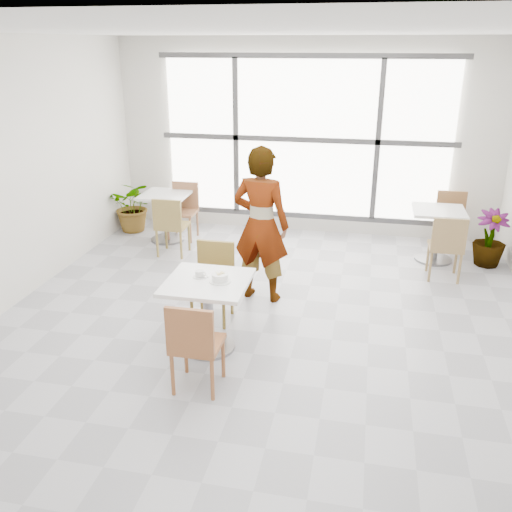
% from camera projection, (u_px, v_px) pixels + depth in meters
% --- Properties ---
extents(floor, '(7.00, 7.00, 0.00)m').
position_uv_depth(floor, '(262.00, 333.00, 5.84)').
color(floor, '#9E9EA5').
rests_on(floor, ground).
extents(ceiling, '(7.00, 7.00, 0.00)m').
position_uv_depth(ceiling, '(263.00, 30.00, 4.74)').
color(ceiling, white).
rests_on(ceiling, ground).
extents(wall_back, '(6.00, 0.00, 6.00)m').
position_uv_depth(wall_back, '(306.00, 139.00, 8.48)').
color(wall_back, silver).
rests_on(wall_back, ground).
extents(wall_front, '(6.00, 0.00, 6.00)m').
position_uv_depth(wall_front, '(87.00, 433.00, 2.10)').
color(wall_front, silver).
rests_on(wall_front, ground).
extents(window, '(4.60, 0.07, 2.52)m').
position_uv_depth(window, '(305.00, 139.00, 8.42)').
color(window, white).
rests_on(window, ground).
extents(main_table, '(0.80, 0.80, 0.75)m').
position_uv_depth(main_table, '(208.00, 302.00, 5.36)').
color(main_table, white).
rests_on(main_table, ground).
extents(chair_near, '(0.42, 0.42, 0.87)m').
position_uv_depth(chair_near, '(194.00, 342.00, 4.69)').
color(chair_near, '#985A33').
rests_on(chair_near, ground).
extents(chair_far, '(0.42, 0.42, 0.87)m').
position_uv_depth(chair_far, '(214.00, 276.00, 6.01)').
color(chair_far, olive).
rests_on(chair_far, ground).
extents(oatmeal_bowl, '(0.21, 0.21, 0.09)m').
position_uv_depth(oatmeal_bowl, '(220.00, 277.00, 5.24)').
color(oatmeal_bowl, white).
rests_on(oatmeal_bowl, main_table).
extents(coffee_cup, '(0.16, 0.13, 0.07)m').
position_uv_depth(coffee_cup, '(200.00, 274.00, 5.34)').
color(coffee_cup, silver).
rests_on(coffee_cup, main_table).
extents(person, '(0.74, 0.55, 1.85)m').
position_uv_depth(person, '(261.00, 225.00, 6.32)').
color(person, black).
rests_on(person, ground).
extents(bg_table_left, '(0.70, 0.70, 0.75)m').
position_uv_depth(bg_table_left, '(166.00, 210.00, 8.39)').
color(bg_table_left, silver).
rests_on(bg_table_left, ground).
extents(bg_table_right, '(0.70, 0.70, 0.75)m').
position_uv_depth(bg_table_right, '(437.00, 228.00, 7.61)').
color(bg_table_right, silver).
rests_on(bg_table_right, ground).
extents(bg_chair_left_near, '(0.42, 0.42, 0.87)m').
position_uv_depth(bg_chair_left_near, '(170.00, 223.00, 7.76)').
color(bg_chair_left_near, olive).
rests_on(bg_chair_left_near, ground).
extents(bg_chair_left_far, '(0.42, 0.42, 0.87)m').
position_uv_depth(bg_chair_left_far, '(184.00, 207.00, 8.53)').
color(bg_chair_left_far, '#905F3F').
rests_on(bg_chair_left_far, ground).
extents(bg_chair_right_near, '(0.42, 0.42, 0.87)m').
position_uv_depth(bg_chair_right_near, '(447.00, 244.00, 6.96)').
color(bg_chair_right_near, olive).
rests_on(bg_chair_right_near, ground).
extents(bg_chair_right_far, '(0.42, 0.42, 0.87)m').
position_uv_depth(bg_chair_right_far, '(451.00, 217.00, 8.01)').
color(bg_chair_right_far, brown).
rests_on(bg_chair_right_far, ground).
extents(plant_left, '(0.83, 0.74, 0.85)m').
position_uv_depth(plant_left, '(134.00, 206.00, 8.85)').
color(plant_left, '#497F46').
rests_on(plant_left, ground).
extents(plant_right, '(0.48, 0.48, 0.79)m').
position_uv_depth(plant_right, '(490.00, 238.00, 7.47)').
color(plant_right, '#397433').
rests_on(plant_right, ground).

